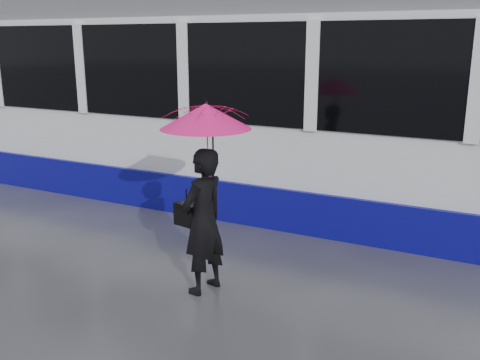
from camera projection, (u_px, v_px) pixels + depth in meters
The scene contains 5 objects.
ground at pixel (208, 255), 6.84m from camera, with size 90.00×90.00×0.00m, color #2F2F34.
rails at pixel (284, 203), 8.99m from camera, with size 34.00×1.51×0.02m.
woman at pixel (203, 221), 5.68m from camera, with size 0.58×0.38×1.59m, color black.
umbrella at pixel (206, 134), 5.42m from camera, with size 1.09×1.09×1.07m.
handbag at pixel (187, 215), 5.78m from camera, with size 0.30×0.17×0.43m.
Camera 1 is at (3.26, -5.49, 2.66)m, focal length 40.00 mm.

